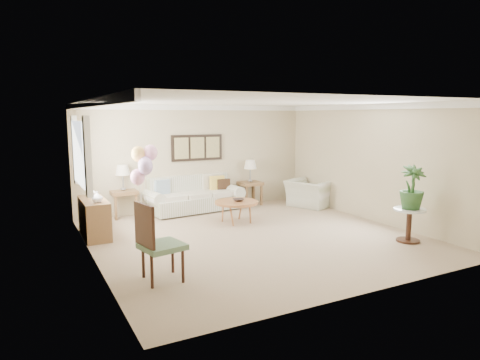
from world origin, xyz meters
The scene contains 18 objects.
ground_plane centered at (0.00, 0.00, 0.00)m, with size 6.00×6.00×0.00m, color tan.
room_shell centered at (-0.11, 0.09, 1.63)m, with size 6.04×6.04×2.60m.
wall_art_triptych centered at (0.00, 2.96, 1.55)m, with size 1.35×0.06×0.65m.
sofa centered at (-0.23, 2.71, 0.34)m, with size 2.45×1.10×0.87m.
end_table_left centered at (-1.89, 2.86, 0.53)m, with size 0.58×0.53×0.64m.
end_table_right centered at (1.40, 2.75, 0.51)m, with size 0.56×0.51×0.61m.
lamp_left centered at (-1.89, 2.86, 1.09)m, with size 0.34×0.34×0.60m.
lamp_right centered at (1.40, 2.75, 1.06)m, with size 0.33×0.33×0.58m.
coffee_table centered at (0.20, 1.20, 0.44)m, with size 0.96×0.96×0.48m.
decor_bowl centered at (0.23, 1.17, 0.51)m, with size 0.24×0.24×0.06m, color #2E2320.
armchair centered at (2.66, 1.83, 0.34)m, with size 1.06×0.92×0.69m, color silver.
side_table centered at (2.41, -1.58, 0.48)m, with size 0.58×0.58×0.63m.
potted_plant centered at (2.42, -1.59, 1.04)m, with size 0.45×0.45×0.81m, color #275124.
accent_chair centered at (-2.34, -1.29, 0.59)m, with size 0.66×0.66×1.14m.
credenza centered at (-2.76, 1.50, 0.37)m, with size 0.46×1.20×0.74m.
vase_white centered at (-2.74, 1.16, 0.84)m, with size 0.20×0.20×0.21m, color white.
vase_sage centered at (-2.74, 1.79, 0.83)m, with size 0.18×0.18×0.19m, color silver.
balloon_cluster centered at (-1.90, 0.95, 1.45)m, with size 0.56×0.53×1.80m.
Camera 1 is at (-4.00, -7.02, 2.35)m, focal length 32.00 mm.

